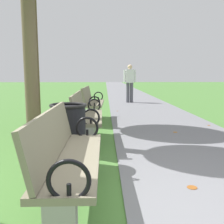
{
  "coord_description": "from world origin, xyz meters",
  "views": [
    {
      "loc": [
        -0.18,
        -2.16,
        1.21
      ],
      "look_at": [
        -0.05,
        2.36,
        0.55
      ],
      "focal_mm": 41.08,
      "sensor_mm": 36.0,
      "label": 1
    }
  ],
  "objects": [
    {
      "name": "trash_bin",
      "position": [
        -0.65,
        1.13,
        0.42
      ],
      "size": [
        0.48,
        0.48,
        0.84
      ],
      "color": "black",
      "rests_on": "ground"
    },
    {
      "name": "paved_walkway",
      "position": [
        1.25,
        18.0,
        0.01
      ],
      "size": [
        2.5,
        44.0,
        0.02
      ],
      "primitive_type": "cube",
      "color": "slate",
      "rests_on": "ground"
    },
    {
      "name": "scattered_leaves",
      "position": [
        -0.17,
        1.41,
        0.01
      ],
      "size": [
        4.84,
        7.84,
        0.02
      ],
      "color": "#AD6B23",
      "rests_on": "ground"
    },
    {
      "name": "pedestrian_walking",
      "position": [
        0.9,
        8.88,
        0.93
      ],
      "size": [
        0.53,
        0.24,
        1.62
      ],
      "color": "#4C4C56",
      "rests_on": "paved_walkway"
    },
    {
      "name": "park_bench_1",
      "position": [
        -0.5,
        0.04,
        0.49
      ],
      "size": [
        0.48,
        1.6,
        0.9
      ],
      "color": "gray",
      "rests_on": "ground"
    },
    {
      "name": "park_bench_2",
      "position": [
        -0.5,
        2.29,
        0.49
      ],
      "size": [
        0.49,
        1.6,
        0.9
      ],
      "color": "gray",
      "rests_on": "ground"
    },
    {
      "name": "park_bench_3",
      "position": [
        -0.5,
        4.46,
        0.49
      ],
      "size": [
        0.53,
        1.62,
        0.9
      ],
      "color": "gray",
      "rests_on": "ground"
    },
    {
      "name": "ground_plane",
      "position": [
        0.0,
        0.0,
        0.0
      ],
      "size": [
        80.0,
        80.0,
        0.0
      ],
      "primitive_type": "plane",
      "color": "#4C7F38"
    }
  ]
}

